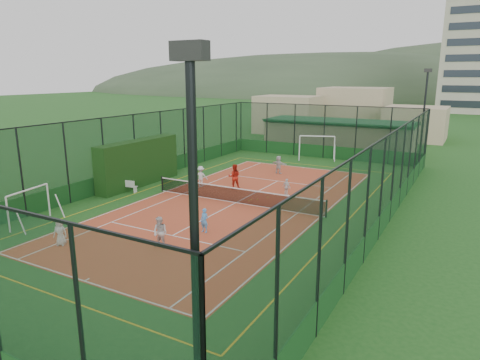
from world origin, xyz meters
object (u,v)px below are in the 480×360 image
(child_near_mid, at_px, (204,220))
(child_near_right, at_px, (160,233))
(child_near_left, at_px, (60,232))
(floodlight_ne, at_px, (423,119))
(clubhouse, at_px, (339,135))
(futsal_goal_far, at_px, (317,148))
(child_far_right, at_px, (287,187))
(floodlight_se, at_px, (196,288))
(white_bench, at_px, (127,185))
(coach, at_px, (234,177))
(child_far_back, at_px, (279,165))
(futsal_goal_near, at_px, (29,207))
(child_far_left, at_px, (201,176))

(child_near_mid, relative_size, child_near_right, 0.84)
(child_near_left, bearing_deg, floodlight_ne, 37.30)
(clubhouse, height_order, futsal_goal_far, clubhouse)
(child_far_right, bearing_deg, clubhouse, -59.98)
(floodlight_se, bearing_deg, child_near_mid, 123.25)
(white_bench, bearing_deg, coach, 26.79)
(child_near_right, relative_size, child_far_back, 1.03)
(child_near_mid, height_order, child_far_right, child_near_mid)
(futsal_goal_near, relative_size, child_far_left, 1.96)
(clubhouse, height_order, coach, clubhouse)
(floodlight_se, distance_m, futsal_goal_far, 34.17)
(floodlight_se, distance_m, child_near_right, 12.38)
(futsal_goal_far, bearing_deg, child_near_right, -108.46)
(floodlight_ne, xyz_separation_m, coach, (-10.37, -13.69, -3.25))
(clubhouse, relative_size, child_near_left, 12.03)
(floodlight_ne, height_order, child_near_right, floodlight_ne)
(child_near_mid, xyz_separation_m, child_near_right, (-0.64, -2.67, 0.12))
(child_far_back, bearing_deg, child_near_right, 102.63)
(child_near_left, height_order, child_near_mid, child_near_left)
(child_near_left, distance_m, child_near_right, 4.73)
(floodlight_se, relative_size, clubhouse, 0.54)
(floodlight_se, xyz_separation_m, white_bench, (-16.40, 15.29, -3.69))
(clubhouse, height_order, child_near_right, clubhouse)
(child_near_mid, bearing_deg, child_far_left, 130.77)
(child_near_left, height_order, child_near_right, child_near_right)
(floodlight_ne, distance_m, child_near_left, 29.44)
(futsal_goal_far, height_order, child_far_left, futsal_goal_far)
(child_far_right, bearing_deg, child_far_left, 30.20)
(futsal_goal_near, distance_m, child_far_left, 11.49)
(child_far_left, relative_size, coach, 0.85)
(futsal_goal_near, relative_size, futsal_goal_far, 0.86)
(white_bench, height_order, futsal_goal_far, futsal_goal_far)
(child_near_left, distance_m, child_far_back, 18.85)
(futsal_goal_near, bearing_deg, child_near_mid, -79.60)
(coach, bearing_deg, futsal_goal_far, -127.91)
(child_near_mid, distance_m, child_near_right, 2.75)
(floodlight_se, distance_m, child_near_mid, 14.07)
(futsal_goal_far, bearing_deg, coach, -116.47)
(futsal_goal_far, bearing_deg, futsal_goal_near, -126.99)
(child_near_right, distance_m, child_far_back, 16.72)
(futsal_goal_near, bearing_deg, child_near_left, -118.35)
(child_near_mid, xyz_separation_m, coach, (-2.90, 8.12, 0.25))
(futsal_goal_near, xyz_separation_m, futsal_goal_far, (7.32, 24.84, 0.15))
(child_far_left, height_order, child_far_right, child_far_left)
(floodlight_ne, xyz_separation_m, white_bench, (-16.40, -17.91, -3.69))
(futsal_goal_near, relative_size, coach, 1.66)
(child_near_left, relative_size, child_far_right, 1.10)
(futsal_goal_far, height_order, child_near_left, futsal_goal_far)
(child_far_back, bearing_deg, futsal_goal_near, 76.41)
(coach, bearing_deg, white_bench, 2.99)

